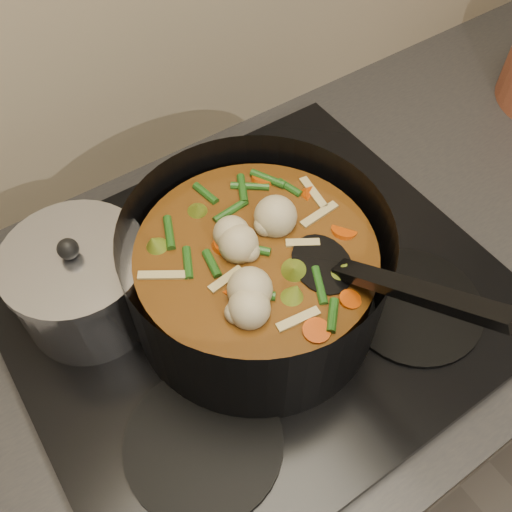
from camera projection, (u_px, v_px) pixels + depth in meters
counter at (256, 423)px, 1.14m from camera, size 2.64×0.64×0.91m
stovetop at (256, 298)px, 0.76m from camera, size 0.62×0.54×0.03m
stockpot at (257, 274)px, 0.69m from camera, size 0.32×0.41×0.23m
saucepan at (83, 283)px, 0.70m from camera, size 0.17×0.17×0.14m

